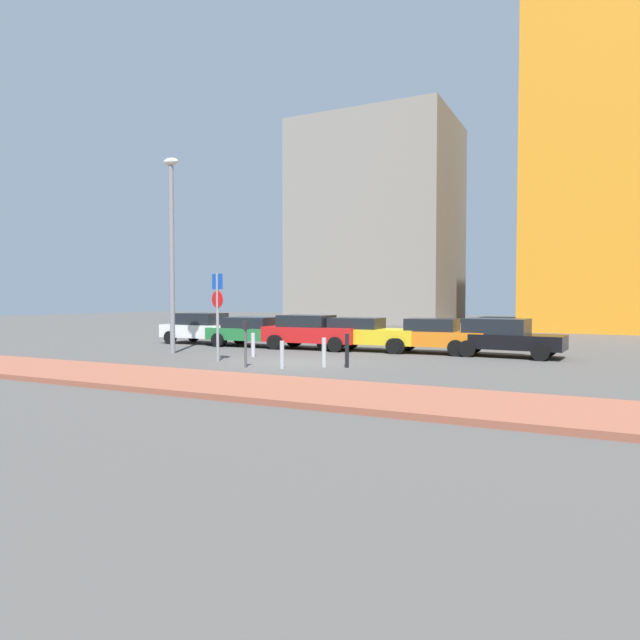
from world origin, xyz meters
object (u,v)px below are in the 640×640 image
(parking_sign_post, at_px, (217,306))
(traffic_bollard_near, at_px, (282,355))
(traffic_bollard_edge, at_px, (253,345))
(traffic_bollard_mid, at_px, (347,351))
(parked_car_black, at_px, (500,337))
(parked_car_red, at_px, (311,331))
(parking_meter, at_px, (246,337))
(traffic_bollard_far, at_px, (324,353))
(parked_car_green, at_px, (255,331))
(parked_car_white, at_px, (205,328))
(street_lamp, at_px, (172,241))
(parked_car_yellow, at_px, (363,333))
(parked_car_orange, at_px, (435,335))

(parking_sign_post, distance_m, traffic_bollard_near, 3.59)
(traffic_bollard_near, height_order, traffic_bollard_edge, traffic_bollard_edge)
(traffic_bollard_mid, xyz_separation_m, traffic_bollard_edge, (-4.57, 1.45, -0.09))
(traffic_bollard_edge, bearing_deg, parked_car_black, 27.35)
(parked_car_red, xyz_separation_m, parked_car_black, (7.97, 0.45, -0.03))
(parking_meter, xyz_separation_m, traffic_bollard_far, (2.24, 1.19, -0.50))
(parked_car_green, xyz_separation_m, parked_car_black, (10.88, 0.47, 0.04))
(parked_car_black, relative_size, parking_meter, 3.06)
(parked_car_white, bearing_deg, traffic_bollard_far, -31.76)
(parked_car_red, distance_m, street_lamp, 7.04)
(street_lamp, relative_size, traffic_bollard_far, 8.25)
(parked_car_red, relative_size, traffic_bollard_far, 4.55)
(parked_car_yellow, xyz_separation_m, parking_meter, (-1.20, -7.12, 0.23))
(parked_car_green, relative_size, parked_car_red, 1.06)
(parked_car_orange, xyz_separation_m, street_lamp, (-9.56, -4.70, 3.83))
(parking_sign_post, bearing_deg, parked_car_white, 131.41)
(parked_car_yellow, height_order, traffic_bollard_edge, parked_car_yellow)
(parked_car_white, bearing_deg, parked_car_yellow, 0.79)
(parked_car_red, bearing_deg, parking_sign_post, -97.50)
(parked_car_red, bearing_deg, parked_car_white, 178.07)
(traffic_bollard_mid, height_order, traffic_bollard_far, traffic_bollard_mid)
(parked_car_black, bearing_deg, parked_car_white, -179.00)
(parked_car_black, height_order, parking_sign_post, parking_sign_post)
(parked_car_yellow, relative_size, traffic_bollard_edge, 4.96)
(parked_car_green, height_order, traffic_bollard_edge, parked_car_green)
(parked_car_red, distance_m, parking_meter, 6.90)
(parked_car_red, relative_size, parking_meter, 2.87)
(parking_meter, xyz_separation_m, traffic_bollard_near, (1.23, 0.22, -0.53))
(parked_car_black, distance_m, parking_sign_post, 10.77)
(parked_car_orange, xyz_separation_m, traffic_bollard_edge, (-5.89, -4.36, -0.28))
(traffic_bollard_edge, bearing_deg, parking_sign_post, -98.84)
(parked_car_red, bearing_deg, traffic_bollard_edge, -96.87)
(parked_car_yellow, bearing_deg, parking_meter, -99.54)
(parked_car_red, height_order, parked_car_black, parked_car_red)
(parked_car_orange, distance_m, traffic_bollard_edge, 7.34)
(parking_meter, distance_m, traffic_bollard_edge, 3.34)
(parking_meter, bearing_deg, parked_car_red, 99.56)
(parking_sign_post, xyz_separation_m, traffic_bollard_edge, (0.28, 1.83, -1.52))
(parked_car_yellow, bearing_deg, parked_car_red, -172.25)
(parked_car_green, height_order, parked_car_orange, parked_car_orange)
(street_lamp, distance_m, traffic_bollard_mid, 9.23)
(parked_car_orange, relative_size, traffic_bollard_far, 4.31)
(street_lamp, bearing_deg, parked_car_red, 45.81)
(parked_car_white, height_order, parking_sign_post, parking_sign_post)
(parked_car_white, xyz_separation_m, parked_car_green, (3.09, -0.23, -0.05))
(parked_car_green, bearing_deg, traffic_bollard_near, -51.06)
(parked_car_red, distance_m, traffic_bollard_near, 7.00)
(parked_car_orange, height_order, parked_car_black, parked_car_black)
(traffic_bollard_near, bearing_deg, parked_car_red, 109.87)
(parked_car_orange, bearing_deg, parked_car_white, -178.78)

